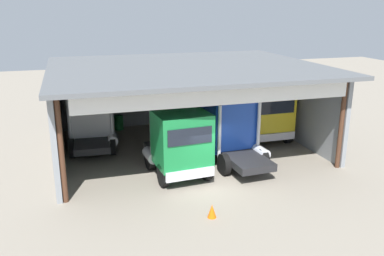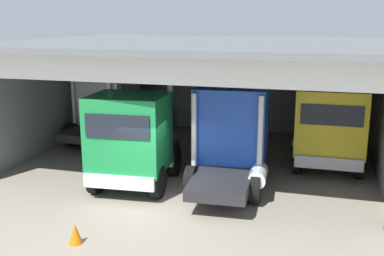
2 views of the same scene
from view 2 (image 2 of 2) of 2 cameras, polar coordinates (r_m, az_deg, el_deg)
name	(u,v)px [view 2 (image 2 of 2)]	position (r m, az deg, el deg)	size (l,w,h in m)	color
ground_plane	(159,206)	(14.63, -4.20, -9.66)	(80.00, 80.00, 0.00)	gray
workshop_shed	(207,73)	(19.53, 1.93, 6.85)	(14.60, 12.18, 4.92)	gray
truck_white_center_right_bay	(106,105)	(22.18, -10.73, 2.81)	(2.76, 4.27, 3.58)	white
truck_green_yard_outside	(132,139)	(15.72, -7.51, -1.41)	(2.86, 4.88, 3.66)	#197F3D
truck_blue_center_bay	(231,135)	(15.95, 4.93, -0.83)	(2.76, 4.92, 3.48)	#1E47B7
truck_yellow_right_bay	(329,127)	(18.23, 16.77, 0.08)	(2.69, 4.37, 3.69)	yellow
oil_drum	(167,119)	(24.76, -3.09, 1.10)	(0.58, 0.58, 0.95)	#197233
tool_cart	(341,130)	(23.34, 18.11, -0.24)	(0.90, 0.60, 1.00)	black
traffic_cone	(75,234)	(12.58, -14.36, -12.65)	(0.36, 0.36, 0.56)	orange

